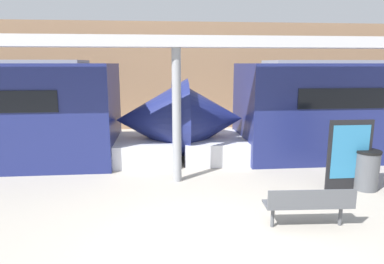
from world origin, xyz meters
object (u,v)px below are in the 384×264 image
at_px(bench_near, 309,203).
at_px(trash_bin, 367,170).
at_px(support_column_near, 177,117).
at_px(poster_board, 349,155).

distance_m(bench_near, trash_bin, 2.96).
height_order(bench_near, support_column_near, support_column_near).
distance_m(trash_bin, poster_board, 0.60).
bearing_deg(poster_board, trash_bin, -6.59).
relative_size(bench_near, trash_bin, 1.68).
bearing_deg(support_column_near, trash_bin, -13.09).
bearing_deg(support_column_near, bench_near, -51.29).
bearing_deg(poster_board, support_column_near, 166.22).
height_order(bench_near, poster_board, poster_board).
xyz_separation_m(trash_bin, support_column_near, (-4.65, 1.08, 1.24)).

